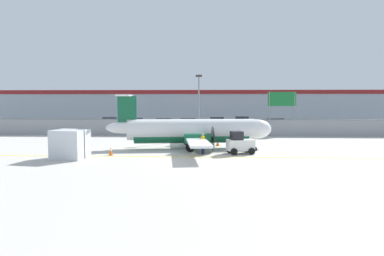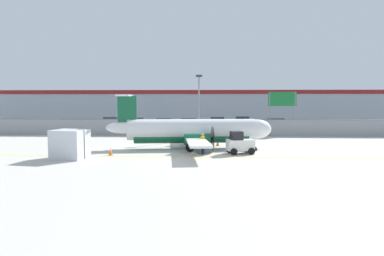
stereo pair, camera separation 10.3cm
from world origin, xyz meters
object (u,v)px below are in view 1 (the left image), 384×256
object	(u,v)px
cargo_container	(70,144)
highway_sign	(282,103)
parked_car_3	(189,123)
parked_car_4	(216,122)
baggage_tug	(240,144)
parked_car_7	(302,125)
commuter_airplane	(195,131)
parked_car_0	(109,122)
traffic_cone_near_left	(111,151)
apron_light_pole	(199,101)
traffic_cone_near_right	(218,143)
parked_car_5	(243,121)
ground_crew_worker	(203,142)
parked_car_1	(135,123)
parked_car_6	(276,124)
parked_car_2	(163,123)

from	to	relation	value
cargo_container	highway_sign	size ratio (longest dim) A/B	0.49
parked_car_3	parked_car_4	bearing A→B (deg)	48.96
baggage_tug	parked_car_4	size ratio (longest dim) A/B	0.59
baggage_tug	parked_car_7	size ratio (longest dim) A/B	0.60
commuter_airplane	parked_car_0	distance (m)	28.32
traffic_cone_near_left	parked_car_4	world-z (taller)	parked_car_4
baggage_tug	apron_light_pole	world-z (taller)	apron_light_pole
traffic_cone_near_right	parked_car_5	size ratio (longest dim) A/B	0.15
commuter_airplane	parked_car_3	world-z (taller)	commuter_airplane
baggage_tug	traffic_cone_near_left	distance (m)	10.59
ground_crew_worker	parked_car_7	distance (m)	25.52
ground_crew_worker	parked_car_4	distance (m)	28.59
commuter_airplane	parked_car_5	world-z (taller)	commuter_airplane
parked_car_5	apron_light_pole	bearing A→B (deg)	-107.43
traffic_cone_near_right	parked_car_1	world-z (taller)	parked_car_1
parked_car_1	apron_light_pole	xyz separation A→B (m)	(10.50, -15.20, 3.41)
parked_car_1	parked_car_6	distance (m)	22.02
cargo_container	parked_car_0	bearing A→B (deg)	110.58
parked_car_7	parked_car_2	bearing A→B (deg)	-5.85
parked_car_1	parked_car_4	world-z (taller)	same
commuter_airplane	parked_car_2	xyz separation A→B (m)	(-5.59, 20.61, -0.71)
parked_car_7	parked_car_4	bearing A→B (deg)	-29.14
cargo_container	traffic_cone_near_right	xyz separation A→B (m)	(11.44, 7.87, -0.79)
parked_car_0	commuter_airplane	bearing A→B (deg)	116.16
parked_car_7	parked_car_0	bearing A→B (deg)	-10.07
parked_car_2	apron_light_pole	world-z (taller)	apron_light_pole
traffic_cone_near_right	parked_car_7	size ratio (longest dim) A/B	0.15
apron_light_pole	parked_car_7	bearing A→B (deg)	37.11
traffic_cone_near_right	parked_car_5	distance (m)	26.08
parked_car_2	highway_sign	distance (m)	18.32
baggage_tug	ground_crew_worker	bearing A→B (deg)	170.48
cargo_container	parked_car_4	size ratio (longest dim) A/B	0.63
baggage_tug	parked_car_7	distance (m)	23.79
ground_crew_worker	parked_car_4	xyz separation A→B (m)	(1.80, 28.54, -0.06)
parked_car_6	highway_sign	xyz separation A→B (m)	(-1.01, -8.34, 3.24)
commuter_airplane	ground_crew_worker	distance (m)	3.52
commuter_airplane	cargo_container	world-z (taller)	commuter_airplane
parked_car_0	apron_light_pole	distance (m)	23.02
parked_car_2	traffic_cone_near_right	bearing A→B (deg)	117.27
parked_car_0	highway_sign	distance (m)	28.16
parked_car_5	parked_car_4	bearing A→B (deg)	-152.60
parked_car_2	parked_car_5	distance (m)	14.49
apron_light_pole	baggage_tug	bearing A→B (deg)	-70.18
parked_car_2	parked_car_7	bearing A→B (deg)	177.53
parked_car_1	parked_car_4	bearing A→B (deg)	-172.60
parked_car_3	highway_sign	xyz separation A→B (m)	(12.29, -7.95, 3.24)
commuter_airplane	ground_crew_worker	size ratio (longest dim) A/B	9.46
ground_crew_worker	parked_car_3	distance (m)	24.32
parked_car_1	parked_car_7	bearing A→B (deg)	165.07
ground_crew_worker	parked_car_5	world-z (taller)	same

